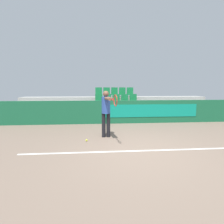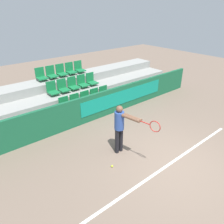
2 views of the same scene
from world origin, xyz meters
name	(u,v)px [view 2 (image 2 of 2)]	position (x,y,z in m)	size (l,w,h in m)	color
ground_plane	(169,163)	(0.00, 0.00, 0.00)	(30.00, 30.00, 0.00)	#7A6656
court_baseline	(171,163)	(0.00, -0.04, 0.00)	(6.24, 0.08, 0.01)	white
barrier_wall	(97,106)	(0.04, 3.62, 0.55)	(11.49, 0.14, 1.09)	#19603D
bleacher_tier_front	(89,109)	(0.00, 4.21, 0.19)	(11.09, 1.01, 0.38)	#9E9E99
bleacher_tier_middle	(76,98)	(0.00, 5.22, 0.38)	(11.09, 1.01, 0.75)	#9E9E99
bleacher_tier_back	(64,88)	(0.00, 6.24, 0.56)	(11.09, 1.01, 1.13)	#9E9E99
stadium_chair_0	(65,106)	(-0.99, 4.34, 0.60)	(0.41, 0.45, 0.57)	#333333
stadium_chair_1	(76,103)	(-0.49, 4.34, 0.60)	(0.41, 0.45, 0.57)	#333333
stadium_chair_2	(86,99)	(0.00, 4.34, 0.60)	(0.41, 0.45, 0.57)	#333333
stadium_chair_3	(96,97)	(0.49, 4.34, 0.60)	(0.41, 0.45, 0.57)	#333333
stadium_chair_4	(105,94)	(0.99, 4.34, 0.60)	(0.41, 0.45, 0.57)	#333333
stadium_chair_5	(53,90)	(-0.99, 5.36, 0.97)	(0.41, 0.45, 0.57)	#333333
stadium_chair_6	(63,87)	(-0.49, 5.36, 0.97)	(0.41, 0.45, 0.57)	#333333
stadium_chair_7	(73,85)	(0.00, 5.36, 0.97)	(0.41, 0.45, 0.57)	#333333
stadium_chair_8	(82,83)	(0.49, 5.36, 0.97)	(0.41, 0.45, 0.57)	#333333
stadium_chair_9	(91,80)	(0.99, 5.36, 0.97)	(0.41, 0.45, 0.57)	#333333
stadium_chair_10	(41,76)	(-0.99, 6.37, 1.35)	(0.41, 0.45, 0.57)	#333333
stadium_chair_11	(51,74)	(-0.49, 6.37, 1.35)	(0.41, 0.45, 0.57)	#333333
stadium_chair_12	(61,72)	(0.00, 6.37, 1.35)	(0.41, 0.45, 0.57)	#333333
stadium_chair_13	(70,70)	(0.49, 6.37, 1.35)	(0.41, 0.45, 0.57)	#333333
stadium_chair_14	(79,68)	(0.99, 6.37, 1.35)	(0.41, 0.45, 0.57)	#333333
tennis_player	(121,126)	(-0.77, 1.30, 0.97)	(0.39, 1.47, 1.59)	black
tennis_ball	(112,166)	(-1.43, 0.93, 0.03)	(0.07, 0.07, 0.07)	#CCDB33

